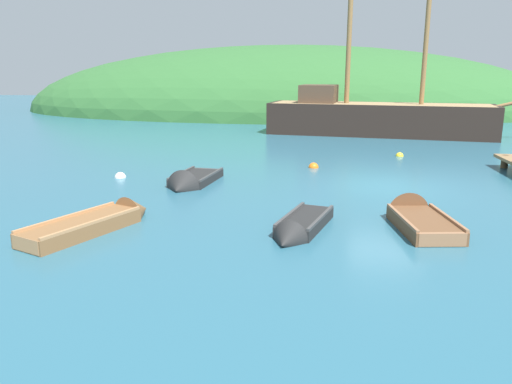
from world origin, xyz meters
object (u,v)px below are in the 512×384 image
(rowboat_far, at_px, (300,229))
(buoy_yellow, at_px, (400,156))
(buoy_orange, at_px, (314,168))
(rowboat_near_dock, at_px, (190,183))
(rowboat_center, at_px, (99,223))
(buoy_white, at_px, (120,178))
(rowboat_portside, at_px, (417,220))
(sailing_ship, at_px, (376,123))

(rowboat_far, height_order, buoy_yellow, rowboat_far)
(buoy_yellow, bearing_deg, buoy_orange, -140.02)
(rowboat_near_dock, relative_size, rowboat_center, 0.82)
(rowboat_far, relative_size, rowboat_center, 0.79)
(rowboat_near_dock, height_order, buoy_white, rowboat_near_dock)
(rowboat_portside, xyz_separation_m, buoy_white, (-9.97, 4.66, -0.11))
(rowboat_near_dock, distance_m, buoy_white, 3.08)
(sailing_ship, relative_size, buoy_white, 38.85)
(rowboat_near_dock, distance_m, rowboat_far, 6.25)
(sailing_ship, distance_m, rowboat_far, 20.39)
(buoy_orange, bearing_deg, buoy_white, -158.13)
(buoy_orange, bearing_deg, sailing_ship, 71.80)
(sailing_ship, bearing_deg, buoy_white, -118.18)
(rowboat_center, bearing_deg, rowboat_near_dock, 11.85)
(rowboat_far, bearing_deg, rowboat_portside, 124.79)
(sailing_ship, xyz_separation_m, buoy_orange, (-3.74, -11.37, -0.76))
(sailing_ship, height_order, buoy_orange, sailing_ship)
(rowboat_center, xyz_separation_m, buoy_white, (-1.85, 5.99, -0.12))
(sailing_ship, height_order, rowboat_near_dock, sailing_ship)
(rowboat_far, bearing_deg, buoy_white, -113.82)
(rowboat_near_dock, bearing_deg, sailing_ship, 160.19)
(rowboat_far, xyz_separation_m, buoy_orange, (0.26, 8.61, -0.09))
(sailing_ship, relative_size, buoy_orange, 38.69)
(rowboat_center, relative_size, buoy_orange, 9.23)
(rowboat_near_dock, xyz_separation_m, rowboat_portside, (7.04, -3.74, 0.03))
(rowboat_far, height_order, buoy_orange, rowboat_far)
(sailing_ship, bearing_deg, buoy_yellow, -78.84)
(rowboat_portside, distance_m, buoy_yellow, 10.98)
(buoy_yellow, bearing_deg, rowboat_far, -109.59)
(sailing_ship, distance_m, buoy_white, 18.00)
(buoy_orange, bearing_deg, rowboat_far, -91.71)
(sailing_ship, distance_m, rowboat_center, 22.22)
(rowboat_far, distance_m, rowboat_portside, 3.20)
(buoy_yellow, bearing_deg, rowboat_near_dock, -139.10)
(buoy_yellow, relative_size, buoy_white, 0.87)
(buoy_orange, bearing_deg, rowboat_center, -121.09)
(sailing_ship, bearing_deg, rowboat_center, -104.86)
(rowboat_near_dock, distance_m, buoy_yellow, 10.95)
(sailing_ship, relative_size, rowboat_near_dock, 5.12)
(sailing_ship, xyz_separation_m, rowboat_near_dock, (-8.01, -15.19, -0.68))
(buoy_yellow, bearing_deg, buoy_white, -150.87)
(rowboat_far, distance_m, rowboat_center, 5.11)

